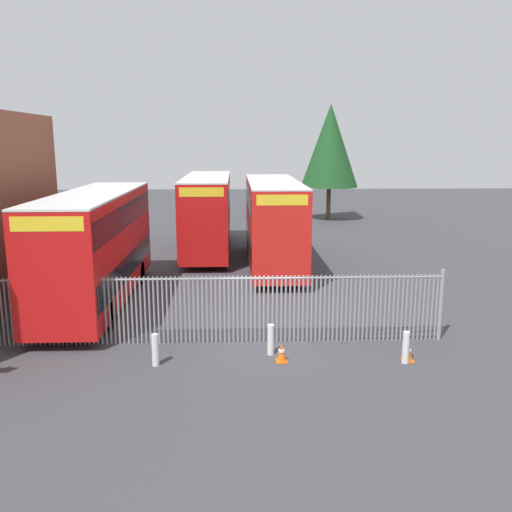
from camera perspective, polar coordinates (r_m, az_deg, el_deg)
ground_plane at (r=25.46m, az=-0.35°, el=-2.56°), size 100.00×100.00×0.00m
palisade_fence at (r=17.45m, az=-4.70°, el=-5.38°), size 14.94×0.14×2.35m
double_decker_bus_near_gate at (r=22.33m, az=-16.37°, el=1.27°), size 2.54×10.81×4.42m
double_decker_bus_behind_fence_left at (r=27.98m, az=1.79°, el=3.81°), size 2.54×10.81×4.42m
double_decker_bus_behind_fence_right at (r=31.65m, az=-5.09°, el=4.71°), size 2.54×10.81×4.42m
bollard_near_left at (r=16.15m, az=-10.49°, el=-9.64°), size 0.20×0.20×0.95m
bollard_center_front at (r=16.67m, az=1.54°, el=-8.74°), size 0.20×0.20×0.95m
bollard_near_right at (r=16.65m, az=15.40°, el=-9.21°), size 0.20×0.20×0.95m
traffic_cone_by_gate at (r=16.23m, az=2.68°, el=-10.04°), size 0.34×0.34×0.59m
traffic_cone_mid_forecourt at (r=16.86m, az=15.61°, el=-9.63°), size 0.34×0.34×0.59m
tree_tall_back at (r=45.44m, az=7.75°, el=11.36°), size 4.65×4.65×9.35m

